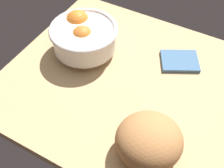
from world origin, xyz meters
TOP-DOWN VIEW (x-y plane):
  - ground_plane at (0.00, 0.00)cm, footprint 82.14×67.12cm
  - fruit_bowl at (-22.28, 5.09)cm, footprint 22.24×22.24cm
  - bread_loaf at (12.35, -19.29)cm, footprint 23.03×22.87cm
  - napkin_folded at (8.21, 15.56)cm, footprint 15.12×14.09cm

SIDE VIEW (x-z plane):
  - ground_plane at x=0.00cm, z-range -3.00..0.00cm
  - napkin_folded at x=8.21cm, z-range 0.00..1.23cm
  - bread_loaf at x=12.35cm, z-range 0.00..11.28cm
  - fruit_bowl at x=-22.28cm, z-range 0.81..12.78cm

